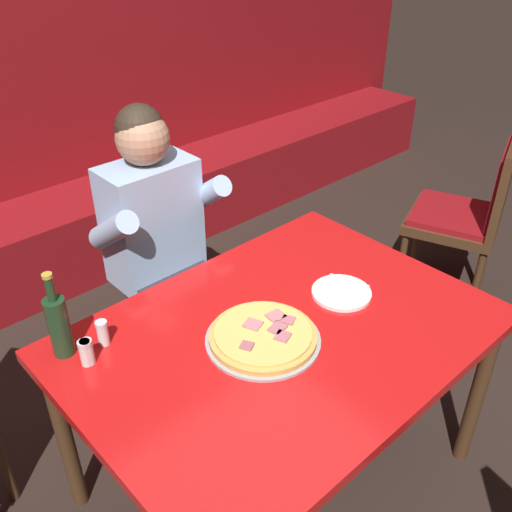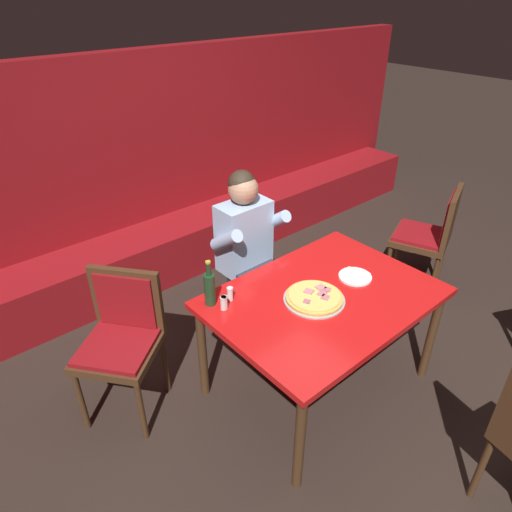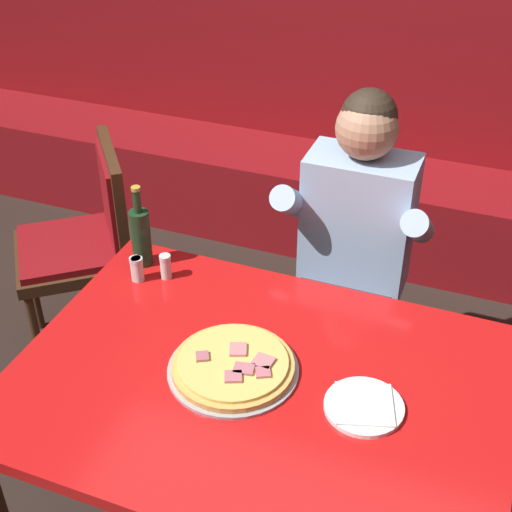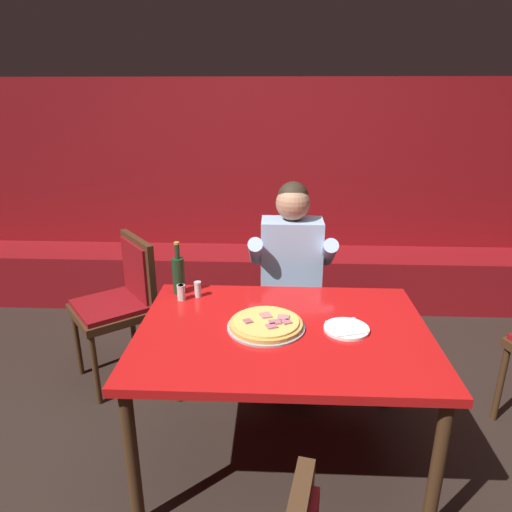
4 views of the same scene
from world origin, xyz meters
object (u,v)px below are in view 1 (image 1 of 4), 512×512
Objects in this scene: plate_white_paper at (341,292)px; beer_bottle at (59,324)px; dining_chair_far_left at (471,210)px; main_dining_table at (282,348)px; diner_seated_blue_shirt at (165,245)px; shaker_black_pepper at (88,353)px; shaker_parmesan at (86,354)px; shaker_red_pepper_flakes at (103,334)px; pizza at (263,336)px.

plate_white_paper is 0.94m from beer_bottle.
beer_bottle is 0.30× the size of dining_chair_far_left.
main_dining_table is 6.45× the size of plate_white_paper.
diner_seated_blue_shirt reaches higher than main_dining_table.
shaker_black_pepper and shaker_parmesan have the same top height.
main_dining_table is 1.06× the size of diner_seated_blue_shirt.
beer_bottle is 0.23× the size of diner_seated_blue_shirt.
shaker_red_pepper_flakes is at bearing 156.08° from plate_white_paper.
diner_seated_blue_shirt is (0.14, 0.74, -0.05)m from pizza.
main_dining_table is 0.30m from plate_white_paper.
plate_white_paper is at bearing -23.92° from shaker_red_pepper_flakes.
shaker_black_pepper is 1.00× the size of shaker_parmesan.
beer_bottle is 0.74m from diner_seated_blue_shirt.
beer_bottle reaches higher than shaker_black_pepper.
dining_chair_far_left is (2.04, -0.14, -0.20)m from shaker_parmesan.
shaker_black_pepper and shaker_red_pepper_flakes have the same top height.
main_dining_table is at bearing -174.16° from dining_chair_far_left.
beer_bottle is 0.12m from shaker_black_pepper.
diner_seated_blue_shirt is at bearing 37.44° from shaker_parmesan.
shaker_parmesan is at bearing 161.04° from plate_white_paper.
plate_white_paper is 0.72× the size of beer_bottle.
beer_bottle is 3.40× the size of shaker_black_pepper.
shaker_red_pepper_flakes is at bearing 30.98° from shaker_black_pepper.
dining_chair_far_left is at bearing 5.84° from main_dining_table.
diner_seated_blue_shirt reaches higher than shaker_parmesan.
plate_white_paper is 2.44× the size of shaker_red_pepper_flakes.
shaker_red_pepper_flakes is 0.10m from shaker_parmesan.
shaker_red_pepper_flakes is at bearing 28.74° from shaker_parmesan.
pizza is 1.25× the size of beer_bottle.
plate_white_paper is at bearing -72.65° from diner_seated_blue_shirt.
plate_white_paper is 2.44× the size of shaker_parmesan.
pizza is 0.54m from shaker_parmesan.
shaker_black_pepper is at bearing 148.05° from pizza.
plate_white_paper is 0.78m from diner_seated_blue_shirt.
pizza is 4.25× the size of shaker_red_pepper_flakes.
main_dining_table is 0.61m from shaker_black_pepper.
pizza is 0.53m from shaker_black_pepper.
plate_white_paper is 0.16× the size of diner_seated_blue_shirt.
shaker_parmesan is at bearing 176.20° from dining_chair_far_left.
dining_chair_far_left is at bearing -6.28° from beer_bottle.
shaker_black_pepper reaches higher than pizza.
pizza is at bearing -100.68° from diner_seated_blue_shirt.
shaker_red_pepper_flakes reaches higher than plate_white_paper.
pizza is 4.25× the size of shaker_black_pepper.
shaker_red_pepper_flakes is (-0.75, 0.33, 0.03)m from plate_white_paper.
plate_white_paper is at bearing -0.48° from pizza.
plate_white_paper is 1.23m from dining_chair_far_left.
shaker_black_pepper is at bearing 151.49° from main_dining_table.
plate_white_paper is 0.82m from shaker_red_pepper_flakes.
main_dining_table is 15.76× the size of shaker_black_pepper.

